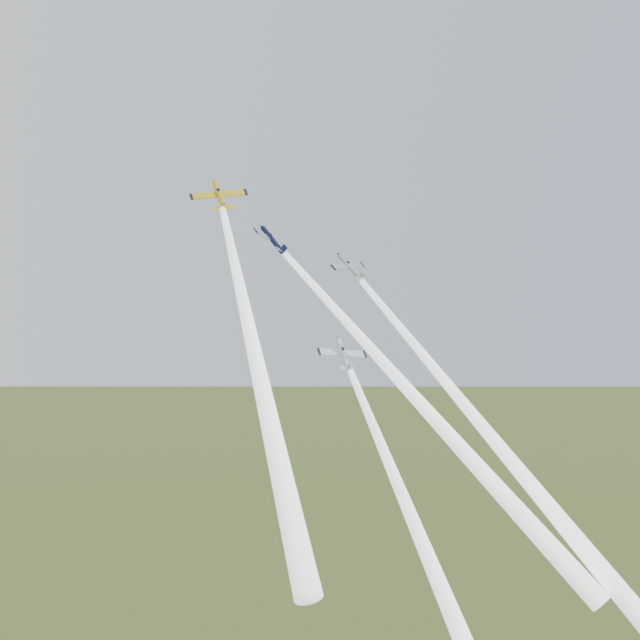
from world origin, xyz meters
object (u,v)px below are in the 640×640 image
at_px(plane_silver_low, 344,355).
at_px(plane_yellow, 220,196).
at_px(plane_silver_right, 350,267).
at_px(plane_navy, 272,240).

bearing_deg(plane_silver_low, plane_yellow, 147.97).
bearing_deg(plane_yellow, plane_silver_right, 7.30).
relative_size(plane_silver_right, plane_silver_low, 0.95).
distance_m(plane_navy, plane_silver_right, 13.67).
height_order(plane_silver_right, plane_silver_low, plane_silver_right).
bearing_deg(plane_silver_low, plane_silver_right, 60.28).
bearing_deg(plane_silver_low, plane_navy, 126.20).
bearing_deg(plane_silver_right, plane_yellow, 157.69).
bearing_deg(plane_silver_right, plane_navy, 157.67).
xyz_separation_m(plane_yellow, plane_silver_right, (20.59, -5.47, -9.93)).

